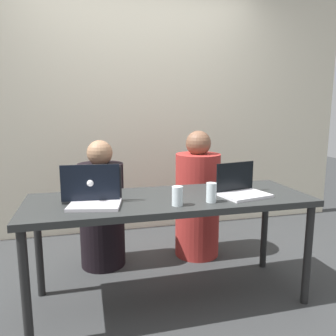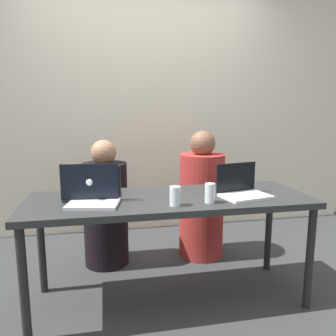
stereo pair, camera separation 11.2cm
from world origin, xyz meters
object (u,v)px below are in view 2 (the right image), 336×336
water_glass_right (210,194)px  person_on_right (202,201)px  person_on_left (106,210)px  laptop_front_left (95,196)px  laptop_back_left (92,191)px  laptop_front_right (242,189)px  water_glass_center (175,197)px

water_glass_right → person_on_right: bearing=76.1°
person_on_left → person_on_right: person_on_right is taller
water_glass_right → laptop_front_left: bearing=170.0°
person_on_right → laptop_front_left: size_ratio=3.30×
laptop_front_left → laptop_back_left: (-0.02, 0.11, 0.00)m
person_on_left → water_glass_right: 1.06m
laptop_back_left → water_glass_right: 0.74m
laptop_front_right → water_glass_center: (-0.47, -0.12, 0.00)m
person_on_left → laptop_back_left: bearing=84.7°
laptop_front_right → laptop_back_left: 0.97m
laptop_back_left → laptop_front_right: bearing=177.7°
laptop_front_right → laptop_back_left: bearing=159.9°
laptop_front_left → water_glass_right: bearing=1.9°
person_on_right → laptop_back_left: person_on_right is taller
laptop_front_right → water_glass_right: bearing=-170.2°
person_on_left → laptop_front_left: person_on_left is taller
person_on_right → water_glass_right: (-0.20, -0.81, 0.28)m
laptop_front_right → person_on_left: bearing=128.7°
person_on_right → water_glass_right: 0.88m
laptop_front_right → laptop_back_left: laptop_back_left is taller
person_on_left → person_on_right: size_ratio=0.94×
person_on_left → laptop_front_left: size_ratio=3.11×
person_on_right → laptop_front_right: 0.75m
water_glass_right → water_glass_center: water_glass_right is taller
laptop_front_left → water_glass_right: (0.68, -0.12, 0.00)m
person_on_left → person_on_right: bearing=-177.3°
laptop_front_right → laptop_back_left: size_ratio=0.93×
person_on_left → person_on_right: (0.82, -0.00, 0.03)m
laptop_front_left → water_glass_center: size_ratio=2.89×
person_on_left → laptop_front_right: person_on_left is taller
person_on_right → laptop_front_right: bearing=98.9°
person_on_left → laptop_back_left: size_ratio=2.84×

